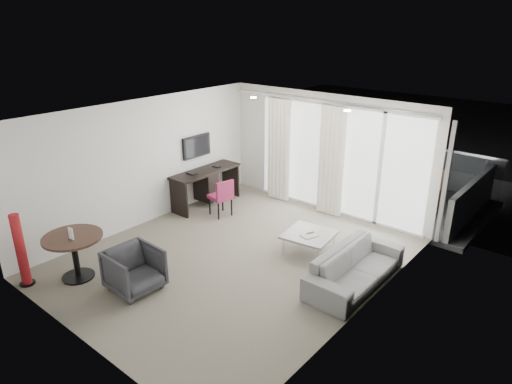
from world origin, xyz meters
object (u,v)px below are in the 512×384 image
Objects in this scene: rattan_chair_a at (398,190)px; rattan_chair_b at (433,187)px; tub_armchair at (134,270)px; desk_chair at (220,197)px; round_table at (75,257)px; coffee_table at (309,243)px; sofa at (356,267)px; red_lamp at (21,250)px; desk at (206,187)px.

rattan_chair_a is 0.89m from rattan_chair_b.
tub_armchair is 6.23m from rattan_chair_a.
round_table is (-0.06, -3.39, -0.04)m from desk_chair.
coffee_table is (1.44, 2.81, -0.16)m from tub_armchair.
round_table reaches higher than sofa.
sofa is at bearing 37.47° from round_table.
rattan_chair_b is at bearing 60.00° from desk_chair.
rattan_chair_a reaches higher than sofa.
rattan_chair_b reaches higher than round_table.
rattan_chair_b is (2.31, 6.66, 0.04)m from tub_armchair.
rattan_chair_b reaches higher than tub_armchair.
coffee_table is (2.43, -0.18, -0.23)m from desk_chair.
red_lamp reaches higher than rattan_chair_b.
desk_chair is 4.94m from rattan_chair_b.
red_lamp is (0.17, -4.27, 0.20)m from desk.
tub_armchair is at bearing 132.71° from sofa.
desk_chair is 3.39m from round_table.
tub_armchair is 1.00× the size of rattan_chair_b.
coffee_table is 1.24m from sofa.
desk_chair reaches higher than sofa.
red_lamp reaches higher than sofa.
coffee_table is at bearing -113.07° from rattan_chair_b.
sofa is 3.67m from rattan_chair_a.
red_lamp is 1.64× the size of rattan_chair_a.
rattan_chair_b reaches higher than rattan_chair_a.
red_lamp is at bearing 126.58° from tub_armchair.
round_table is 0.77× the size of red_lamp.
rattan_chair_a is at bearing 65.01° from red_lamp.
desk is 0.87× the size of sofa.
desk_chair is 0.68× the size of red_lamp.
round_table is 6.96m from rattan_chair_a.
sofa is 2.71× the size of rattan_chair_a.
rattan_chair_a is (3.44, 2.74, -0.04)m from desk.
desk_chair reaches higher than rattan_chair_b.
desk is 3.64m from tub_armchair.
sofa is at bearing -45.34° from tub_armchair.
sofa is 4.27m from rattan_chair_b.
desk_chair is 4.07m from red_lamp.
coffee_table is 3.96m from rattan_chair_b.
red_lamp is (-0.51, -4.04, 0.20)m from desk_chair.
rattan_chair_b is at bearing 77.17° from coffee_table.
desk_chair is 0.88× the size of round_table.
red_lamp is at bearing -125.38° from round_table.
desk is at bearing -149.54° from rattan_chair_b.
round_table is (0.62, -3.63, -0.03)m from desk.
red_lamp is 1.59× the size of tub_armchair.
red_lamp is 1.59× the size of rattan_chair_b.
tub_armchair is 0.92× the size of coffee_table.
tub_armchair is 3.55m from sofa.
rattan_chair_a is at bearing -14.46° from tub_armchair.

